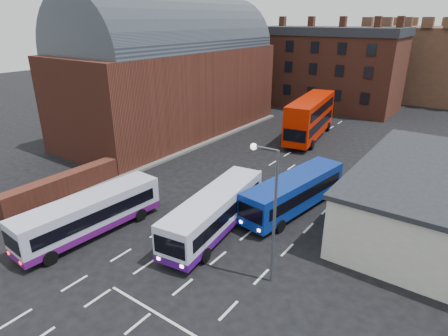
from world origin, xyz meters
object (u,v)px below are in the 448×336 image
Objects in this scene: bus_blue at (294,191)px; bus_white_inbound at (215,210)px; bus_white_outbound at (90,212)px; pedestrian_beige at (64,234)px; bus_red_double at (310,117)px; pedestrian_red at (18,233)px; street_lamp at (270,204)px.

bus_white_inbound is at bearing 71.62° from bus_blue.
bus_white_inbound is at bearing 40.83° from bus_white_outbound.
bus_blue is at bearing -149.70° from pedestrian_beige.
bus_red_double is 8.96× the size of pedestrian_beige.
pedestrian_red is at bearing -122.86° from bus_white_outbound.
bus_red_double is at bearing 108.95° from street_lamp.
pedestrian_beige is at bearing 36.58° from bus_white_inbound.
bus_white_outbound is 28.50m from bus_red_double.
bus_red_double reaches higher than pedestrian_red.
street_lamp is (8.83, -25.71, 2.07)m from bus_red_double.
bus_white_outbound is 12.48m from street_lamp.
street_lamp is at bearing 114.60° from bus_blue.
bus_red_double is at bearing -117.89° from pedestrian_beige.
bus_blue is (2.95, 5.81, -0.03)m from bus_white_inbound.
bus_red_double is at bearing 87.57° from bus_white_outbound.
pedestrian_beige is (-12.21, -4.38, -3.96)m from street_lamp.
bus_blue is at bearing 52.24° from bus_white_outbound.
bus_blue is 5.85× the size of pedestrian_red.
bus_white_inbound is 12.50m from pedestrian_red.
pedestrian_beige is (-3.38, -30.09, -1.89)m from bus_red_double.
pedestrian_beige is (-9.87, -12.53, -0.92)m from bus_blue.
pedestrian_red reaches higher than pedestrian_beige.
street_lamp reaches higher than pedestrian_red.
bus_red_double is 1.61× the size of street_lamp.
bus_blue reaches higher than bus_white_outbound.
bus_blue is 18.75m from pedestrian_red.
street_lamp is at bearing 16.07° from bus_white_outbound.
bus_red_double is 30.34m from pedestrian_beige.
street_lamp is (2.34, -8.15, 3.04)m from bus_blue.
bus_red_double reaches higher than bus_white_inbound.
bus_white_outbound is at bearing -167.52° from street_lamp.
bus_white_inbound reaches higher than bus_blue.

